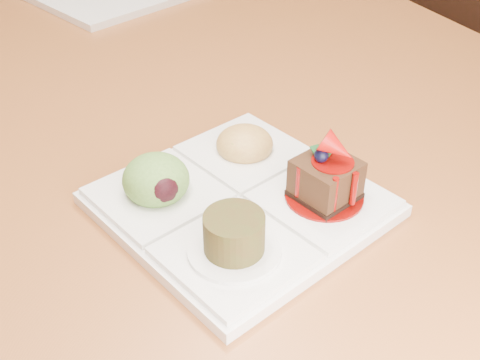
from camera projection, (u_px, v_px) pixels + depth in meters
name	position (u px, v px, depth m)	size (l,w,h in m)	color
ground	(153.00, 338.00, 1.39)	(6.00, 6.00, 0.00)	#572D19
dining_table	(118.00, 67.00, 0.99)	(1.00, 1.80, 0.75)	#9C5428
chair_right	(452.00, 112.00, 1.22)	(0.47, 0.47, 0.89)	black
sampler_plate	(237.00, 193.00, 0.57)	(0.28, 0.28, 0.09)	white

